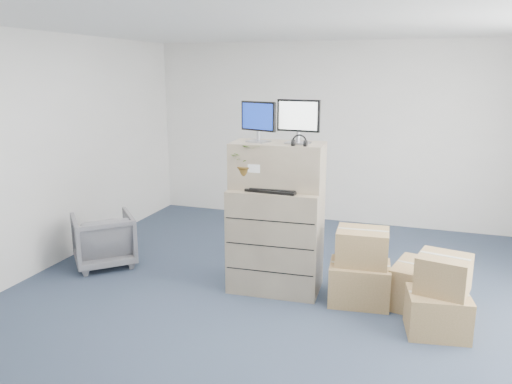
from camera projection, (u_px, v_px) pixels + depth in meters
ground at (273, 319)px, 4.84m from camera, size 7.00×7.00×0.00m
wall_back at (339, 134)px, 7.74m from camera, size 6.00×0.02×2.80m
filing_cabinet_lower at (276, 239)px, 5.42m from camera, size 1.00×0.65×1.13m
filing_cabinet_upper at (278, 165)px, 5.28m from camera, size 1.00×0.54×0.49m
monitor_left at (258, 119)px, 5.20m from camera, size 0.42×0.23×0.42m
monitor_right at (298, 119)px, 5.08m from camera, size 0.46×0.20×0.45m
headphones at (299, 142)px, 4.98m from camera, size 0.15×0.02×0.15m
keyboard at (272, 190)px, 5.16m from camera, size 0.55×0.26×0.03m
mouse at (307, 191)px, 5.10m from camera, size 0.13×0.10×0.04m
water_bottle at (281, 175)px, 5.29m from camera, size 0.08×0.08×0.28m
phone_dock at (269, 183)px, 5.32m from camera, size 0.07×0.06×0.16m
external_drive at (306, 184)px, 5.35m from camera, size 0.25×0.21×0.07m
tissue_box at (307, 178)px, 5.25m from camera, size 0.27×0.16×0.10m
potted_plant at (248, 168)px, 5.23m from camera, size 0.43×0.46×0.39m
office_chair at (103, 237)px, 6.14m from camera, size 0.95×0.95×0.71m
cardboard_boxes at (405, 283)px, 4.93m from camera, size 1.39×1.14×0.78m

